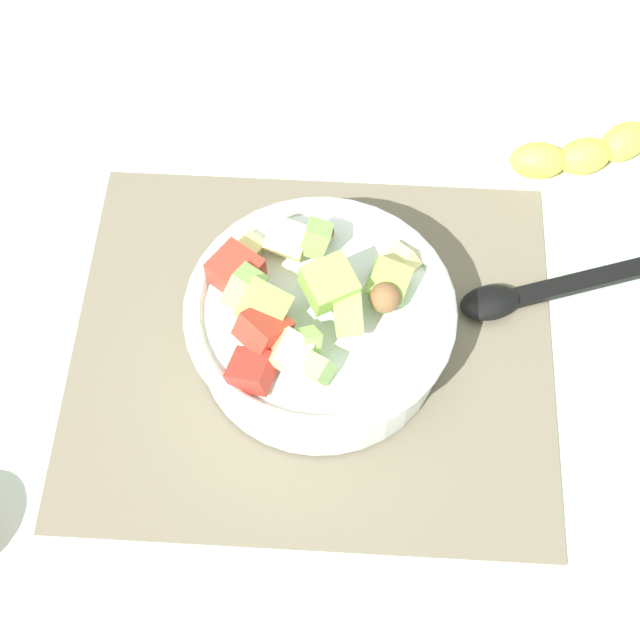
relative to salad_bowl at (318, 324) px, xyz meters
The scene contains 5 objects.
ground_plane 0.05m from the salad_bowl, 31.48° to the right, with size 2.40×2.40×0.00m, color silver.
placemat 0.05m from the salad_bowl, 31.48° to the right, with size 0.43×0.37×0.01m, color #756B56.
salad_bowl is the anchor object (origin of this frame).
serving_spoon 0.22m from the salad_bowl, 161.40° to the right, with size 0.23×0.10×0.01m.
banana_whole 0.34m from the salad_bowl, 137.56° to the right, with size 0.15×0.08×0.04m.
Camera 1 is at (-0.03, 0.40, 0.75)m, focal length 53.76 mm.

